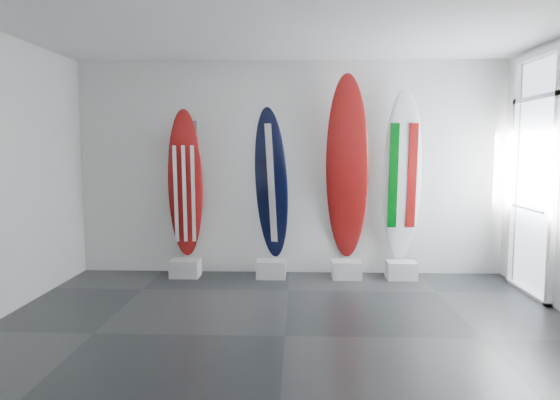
{
  "coord_description": "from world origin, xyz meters",
  "views": [
    {
      "loc": [
        0.12,
        -4.63,
        1.78
      ],
      "look_at": [
        -0.1,
        1.4,
        1.16
      ],
      "focal_mm": 32.26,
      "sensor_mm": 36.0,
      "label": 1
    }
  ],
  "objects_px": {
    "surfboard_swiss": "(347,169)",
    "surfboard_italy": "(402,176)",
    "surfboard_navy": "(271,184)",
    "surfboard_usa": "(185,185)"
  },
  "relations": [
    {
      "from": "surfboard_swiss",
      "to": "surfboard_italy",
      "type": "distance_m",
      "value": 0.76
    },
    {
      "from": "surfboard_navy",
      "to": "surfboard_italy",
      "type": "bearing_deg",
      "value": 19.05
    },
    {
      "from": "surfboard_usa",
      "to": "surfboard_navy",
      "type": "distance_m",
      "value": 1.2
    },
    {
      "from": "surfboard_swiss",
      "to": "surfboard_italy",
      "type": "relative_size",
      "value": 1.09
    },
    {
      "from": "surfboard_usa",
      "to": "surfboard_swiss",
      "type": "distance_m",
      "value": 2.25
    },
    {
      "from": "surfboard_navy",
      "to": "surfboard_swiss",
      "type": "height_order",
      "value": "surfboard_swiss"
    },
    {
      "from": "surfboard_usa",
      "to": "surfboard_italy",
      "type": "relative_size",
      "value": 0.9
    },
    {
      "from": "surfboard_swiss",
      "to": "surfboard_italy",
      "type": "height_order",
      "value": "surfboard_swiss"
    },
    {
      "from": "surfboard_navy",
      "to": "surfboard_swiss",
      "type": "xyz_separation_m",
      "value": [
        1.04,
        0.0,
        0.22
      ]
    },
    {
      "from": "surfboard_navy",
      "to": "surfboard_italy",
      "type": "relative_size",
      "value": 0.91
    }
  ]
}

